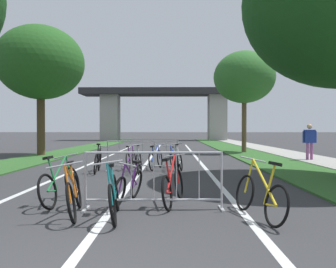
# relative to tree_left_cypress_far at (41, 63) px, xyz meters

# --- Properties ---
(grass_verge_left) EXTENTS (2.45, 48.42, 0.05)m
(grass_verge_left) POSITION_rel_tree_left_cypress_far_xyz_m (0.60, 4.31, -5.00)
(grass_verge_left) COLOR #2D5B26
(grass_verge_left) RESTS_ON ground
(grass_verge_right) EXTENTS (2.45, 48.42, 0.05)m
(grass_verge_right) POSITION_rel_tree_left_cypress_far_xyz_m (11.48, 4.31, -5.00)
(grass_verge_right) COLOR #2D5B26
(grass_verge_right) RESTS_ON ground
(sidewalk_path_right) EXTENTS (2.10, 48.42, 0.08)m
(sidewalk_path_right) POSITION_rel_tree_left_cypress_far_xyz_m (13.75, 4.31, -4.98)
(sidewalk_path_right) COLOR #9E9B93
(sidewalk_path_right) RESTS_ON ground
(lane_stripe_center) EXTENTS (0.14, 28.01, 0.01)m
(lane_stripe_center) POSITION_rel_tree_left_cypress_far_xyz_m (6.04, -1.49, -5.02)
(lane_stripe_center) COLOR silver
(lane_stripe_center) RESTS_ON ground
(lane_stripe_right_lane) EXTENTS (0.14, 28.01, 0.01)m
(lane_stripe_right_lane) POSITION_rel_tree_left_cypress_far_xyz_m (8.36, -1.49, -5.02)
(lane_stripe_right_lane) COLOR silver
(lane_stripe_right_lane) RESTS_ON ground
(lane_stripe_left_lane) EXTENTS (0.14, 28.01, 0.01)m
(lane_stripe_left_lane) POSITION_rel_tree_left_cypress_far_xyz_m (3.72, -1.49, -5.02)
(lane_stripe_left_lane) COLOR silver
(lane_stripe_left_lane) RESTS_ON ground
(overpass_bridge) EXTENTS (20.75, 4.00, 6.54)m
(overpass_bridge) POSITION_rel_tree_left_cypress_far_xyz_m (6.04, 24.52, -0.47)
(overpass_bridge) COLOR #2D2D30
(overpass_bridge) RESTS_ON ground
(tree_left_cypress_far) EXTENTS (4.66, 4.66, 7.03)m
(tree_left_cypress_far) POSITION_rel_tree_left_cypress_far_xyz_m (0.00, 0.00, 0.00)
(tree_left_cypress_far) COLOR #4C3823
(tree_left_cypress_far) RESTS_ON ground
(tree_right_oak_near) EXTENTS (3.70, 3.70, 6.18)m
(tree_right_oak_near) POSITION_rel_tree_left_cypress_far_xyz_m (11.51, 2.32, -0.44)
(tree_right_oak_near) COLOR brown
(tree_right_oak_near) RESTS_ON ground
(crowd_barrier_nearest) EXTENTS (2.52, 0.50, 1.05)m
(crowd_barrier_nearest) POSITION_rel_tree_left_cypress_far_xyz_m (6.80, -12.04, -4.50)
(crowd_barrier_nearest) COLOR #ADADB2
(crowd_barrier_nearest) RESTS_ON ground
(crowd_barrier_second) EXTENTS (2.51, 0.44, 1.05)m
(crowd_barrier_second) POSITION_rel_tree_left_cypress_far_xyz_m (6.11, -6.49, -4.50)
(crowd_barrier_second) COLOR #ADADB2
(crowd_barrier_second) RESTS_ON ground
(bicycle_blue_0) EXTENTS (0.57, 1.72, 0.91)m
(bicycle_blue_0) POSITION_rel_tree_left_cypress_far_xyz_m (6.54, -5.99, -4.66)
(bicycle_blue_0) COLOR black
(bicycle_blue_0) RESTS_ON ground
(bicycle_purple_1) EXTENTS (0.44, 1.72, 0.88)m
(bicycle_purple_1) POSITION_rel_tree_left_cypress_far_xyz_m (5.64, -5.99, -4.66)
(bicycle_purple_1) COLOR black
(bicycle_purple_1) RESTS_ON ground
(bicycle_red_2) EXTENTS (0.50, 1.71, 0.95)m
(bicycle_red_2) POSITION_rel_tree_left_cypress_far_xyz_m (7.15, -11.62, -4.66)
(bicycle_red_2) COLOR black
(bicycle_red_2) RESTS_ON ground
(bicycle_black_3) EXTENTS (0.55, 1.71, 0.98)m
(bicycle_black_3) POSITION_rel_tree_left_cypress_far_xyz_m (4.65, -6.95, -4.65)
(bicycle_black_3) COLOR black
(bicycle_black_3) RESTS_ON ground
(bicycle_yellow_4) EXTENTS (0.56, 1.70, 0.98)m
(bicycle_yellow_4) POSITION_rel_tree_left_cypress_far_xyz_m (8.55, -12.60, -4.65)
(bicycle_yellow_4) COLOR black
(bicycle_yellow_4) RESTS_ON ground
(bicycle_green_5) EXTENTS (0.53, 1.76, 0.95)m
(bicycle_green_5) POSITION_rel_tree_left_cypress_far_xyz_m (4.94, -11.54, -4.65)
(bicycle_green_5) COLOR black
(bicycle_green_5) RESTS_ON ground
(bicycle_teal_6) EXTENTS (0.47, 1.67, 1.00)m
(bicycle_teal_6) POSITION_rel_tree_left_cypress_far_xyz_m (6.18, -12.61, -4.66)
(bicycle_teal_6) COLOR black
(bicycle_teal_6) RESTS_ON ground
(bicycle_white_7) EXTENTS (0.63, 1.74, 1.03)m
(bicycle_white_7) POSITION_rel_tree_left_cypress_far_xyz_m (7.33, -7.00, -4.65)
(bicycle_white_7) COLOR black
(bicycle_white_7) RESTS_ON ground
(bicycle_silver_8) EXTENTS (0.49, 1.71, 0.99)m
(bicycle_silver_8) POSITION_rel_tree_left_cypress_far_xyz_m (6.03, -7.02, -4.64)
(bicycle_silver_8) COLOR black
(bicycle_silver_8) RESTS_ON ground
(bicycle_orange_9) EXTENTS (0.54, 1.68, 0.96)m
(bicycle_orange_9) POSITION_rel_tree_left_cypress_far_xyz_m (5.48, -12.46, -4.66)
(bicycle_orange_9) COLOR black
(bicycle_orange_9) RESTS_ON ground
(bicycle_blue_10) EXTENTS (0.59, 1.63, 0.87)m
(bicycle_blue_10) POSITION_rel_tree_left_cypress_far_xyz_m (7.19, -5.95, -4.68)
(bicycle_blue_10) COLOR black
(bicycle_blue_10) RESTS_ON ground
(bicycle_purple_11) EXTENTS (0.51, 1.57, 0.87)m
(bicycle_purple_11) POSITION_rel_tree_left_cypress_far_xyz_m (6.28, -11.53, -4.68)
(bicycle_purple_11) COLOR black
(bicycle_purple_11) RESTS_ON ground
(pedestrian_strolling) EXTENTS (0.61, 0.32, 1.68)m
(pedestrian_strolling) POSITION_rel_tree_left_cypress_far_xyz_m (13.30, -2.98, -4.00)
(pedestrian_strolling) COLOR #994C8C
(pedestrian_strolling) RESTS_ON ground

